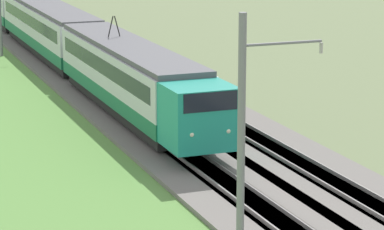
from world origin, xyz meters
The scene contains 7 objects.
ballast_main centered at (50.00, 0.00, 0.15)m, with size 240.00×4.40×0.30m.
ballast_adjacent centered at (50.00, -3.81, 0.15)m, with size 240.00×4.40×0.30m.
track_main centered at (50.00, 0.00, 0.16)m, with size 240.00×1.57×0.45m.
track_adjacent centered at (50.00, -3.81, 0.16)m, with size 240.00×1.57×0.45m.
passenger_train centered at (57.12, 0.00, 2.26)m, with size 77.89×2.83×4.86m.
catenary_mast_near centered at (8.26, 2.95, 4.05)m, with size 0.22×2.56×7.82m.
catenary_mast_mid centered at (48.73, 2.94, 3.97)m, with size 0.22×2.56×7.67m.
Camera 1 is at (-13.79, 12.94, 10.81)m, focal length 85.00 mm.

